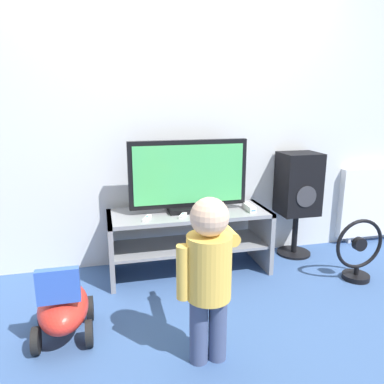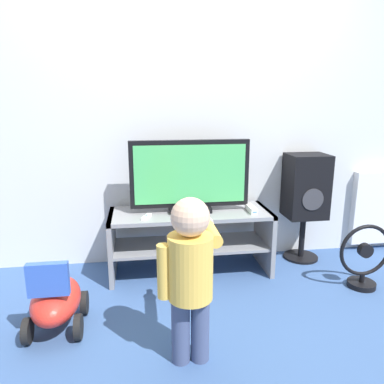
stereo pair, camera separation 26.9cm
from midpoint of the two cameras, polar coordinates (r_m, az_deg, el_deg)
The scene contains 12 objects.
ground_plane at distance 2.99m, azimuth -1.98°, elevation -13.92°, with size 16.00×16.00×0.00m, color #38568C.
wall_back at distance 3.19m, azimuth -4.27°, elevation 12.19°, with size 10.00×0.06×2.60m.
tv_stand at distance 3.06m, azimuth -2.95°, elevation -6.14°, with size 1.30×0.47×0.52m.
television at distance 2.96m, azimuth -3.14°, elevation 2.28°, with size 0.95×0.20×0.57m.
game_console at distance 3.06m, azimuth 6.20°, elevation -2.35°, with size 0.05×0.19×0.05m.
remote_primary at distance 2.85m, azimuth -9.56°, elevation -3.99°, with size 0.08×0.13×0.03m.
remote_secondary at distance 2.88m, azimuth -4.06°, elevation -3.62°, with size 0.09×0.13×0.03m.
child at distance 1.98m, azimuth -1.37°, elevation -11.50°, with size 0.35×0.51×0.93m.
speaker_tower at distance 3.42m, azimuth 13.73°, elevation 0.74°, with size 0.34×0.30×0.94m.
floor_fan at distance 3.20m, azimuth 21.85°, elevation -8.60°, with size 0.41×0.21×0.50m.
ride_on_toy at distance 2.50m, azimuth -22.09°, elevation -16.05°, with size 0.33×0.50×0.50m.
radiator at distance 4.10m, azimuth 24.90°, elevation -1.37°, with size 0.86×0.08×0.75m.
Camera 1 is at (-0.66, -2.56, 1.40)m, focal length 35.00 mm.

